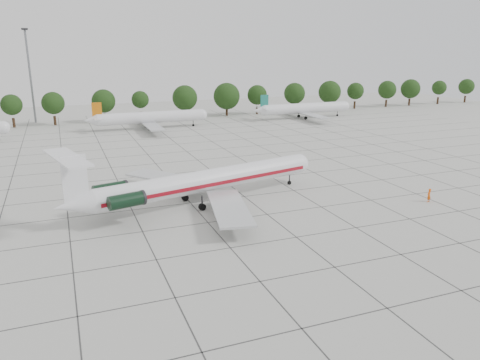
{
  "coord_description": "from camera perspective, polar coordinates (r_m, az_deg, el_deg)",
  "views": [
    {
      "loc": [
        -23.78,
        -51.49,
        20.93
      ],
      "look_at": [
        -1.86,
        4.9,
        3.5
      ],
      "focal_mm": 35.0,
      "sensor_mm": 36.0,
      "label": 1
    }
  ],
  "objects": [
    {
      "name": "tree_line",
      "position": [
        137.84,
        -16.29,
        9.21
      ],
      "size": [
        249.86,
        8.44,
        10.22
      ],
      "color": "#332114",
      "rests_on": "ground"
    },
    {
      "name": "floodlight_mast",
      "position": [
        143.78,
        -24.26,
        12.05
      ],
      "size": [
        1.6,
        1.6,
        25.45
      ],
      "color": "slate",
      "rests_on": "ground"
    },
    {
      "name": "main_airliner",
      "position": [
        63.33,
        -5.32,
        -0.27
      ],
      "size": [
        38.05,
        29.43,
        9.03
      ],
      "rotation": [
        0.0,
        0.0,
        0.24
      ],
      "color": "silver",
      "rests_on": "ground"
    },
    {
      "name": "apron_joints",
      "position": [
        73.65,
        -1.5,
        -0.44
      ],
      "size": [
        170.0,
        170.0,
        0.02
      ],
      "primitive_type": "cube",
      "color": "#383838",
      "rests_on": "ground"
    },
    {
      "name": "bg_airliner_d",
      "position": [
        142.1,
        7.92,
        8.64
      ],
      "size": [
        28.24,
        27.2,
        7.4
      ],
      "color": "silver",
      "rests_on": "ground"
    },
    {
      "name": "ground_crew",
      "position": [
        69.94,
        22.04,
        -1.73
      ],
      "size": [
        0.81,
        0.67,
        1.92
      ],
      "primitive_type": "imported",
      "rotation": [
        0.0,
        0.0,
        3.49
      ],
      "color": "#EA560D",
      "rests_on": "ground"
    },
    {
      "name": "bg_airliner_c",
      "position": [
        124.59,
        -10.84,
        7.47
      ],
      "size": [
        28.24,
        27.2,
        7.4
      ],
      "color": "silver",
      "rests_on": "ground"
    },
    {
      "name": "ground",
      "position": [
        60.46,
        3.34,
        -4.21
      ],
      "size": [
        260.0,
        260.0,
        0.0
      ],
      "primitive_type": "plane",
      "color": "beige",
      "rests_on": "ground"
    }
  ]
}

